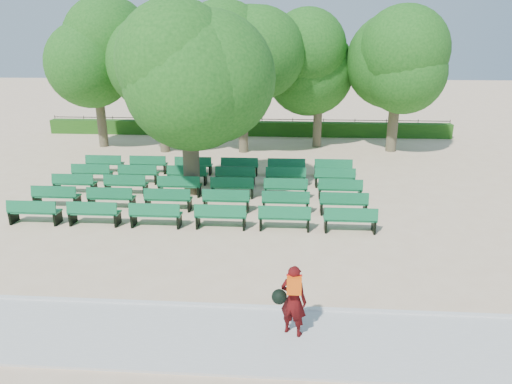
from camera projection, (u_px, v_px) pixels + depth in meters
The scene contains 9 objects.
ground at pixel (212, 211), 16.51m from camera, with size 120.00×120.00×0.00m, color #D9B68F.
paving at pixel (156, 335), 9.50m from camera, with size 30.00×2.20×0.06m, color beige.
curb at pixel (169, 304), 10.58m from camera, with size 30.00×0.12×0.10m, color silver.
hedge at pixel (246, 128), 29.63m from camera, with size 26.00×0.70×0.90m, color #215415.
fence at pixel (247, 134), 30.15m from camera, with size 26.00×0.10×1.02m, color black, non-canonical shape.
tree_line at pixel (240, 149), 25.98m from camera, with size 21.80×6.80×7.04m, color #1F5D19, non-canonical shape.
bench_array at pixel (205, 194), 18.08m from camera, with size 1.71×0.61×1.07m.
tree_among at pixel (187, 72), 16.97m from camera, with size 4.86×4.86×6.99m.
person at pixel (292, 300), 9.27m from camera, with size 0.78×0.57×1.56m.
Camera 1 is at (2.64, -15.31, 5.87)m, focal length 32.00 mm.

